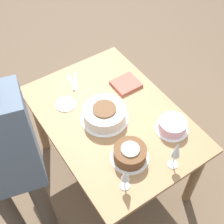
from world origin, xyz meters
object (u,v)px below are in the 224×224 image
object	(u,v)px
cake_center_white	(105,114)
person_cutting	(2,162)
cake_front_chocolate	(130,154)
wine_glass_near	(177,150)
cake_back_decorated	(172,125)
wine_glass_far	(125,176)

from	to	relation	value
cake_center_white	person_cutting	size ratio (longest dim) A/B	0.20
cake_front_chocolate	wine_glass_near	distance (m)	0.29
cake_front_chocolate	person_cutting	bearing A→B (deg)	-109.35
person_cutting	cake_back_decorated	bearing A→B (deg)	2.73
cake_front_chocolate	cake_back_decorated	xyz separation A→B (m)	(-0.03, 0.37, -0.01)
cake_center_white	wine_glass_far	bearing A→B (deg)	-19.88
cake_back_decorated	wine_glass_far	distance (m)	0.54
cake_back_decorated	wine_glass_near	size ratio (longest dim) A/B	0.96
cake_center_white	person_cutting	world-z (taller)	person_cutting
cake_back_decorated	wine_glass_far	xyz separation A→B (m)	(0.17, -0.51, 0.09)
wine_glass_near	cake_front_chocolate	bearing A→B (deg)	-134.26
wine_glass_near	person_cutting	distance (m)	0.98
cake_front_chocolate	wine_glass_near	world-z (taller)	wine_glass_near
wine_glass_far	cake_center_white	bearing A→B (deg)	160.12
cake_front_chocolate	cake_center_white	bearing A→B (deg)	173.23
cake_center_white	wine_glass_far	xyz separation A→B (m)	(0.50, -0.18, 0.08)
cake_front_chocolate	person_cutting	size ratio (longest dim) A/B	0.15
wine_glass_near	wine_glass_far	xyz separation A→B (m)	(-0.05, -0.33, -0.03)
cake_front_chocolate	cake_back_decorated	distance (m)	0.37
wine_glass_near	wine_glass_far	size ratio (longest dim) A/B	1.27
cake_back_decorated	person_cutting	bearing A→B (deg)	-101.44
cake_back_decorated	wine_glass_far	size ratio (longest dim) A/B	1.22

